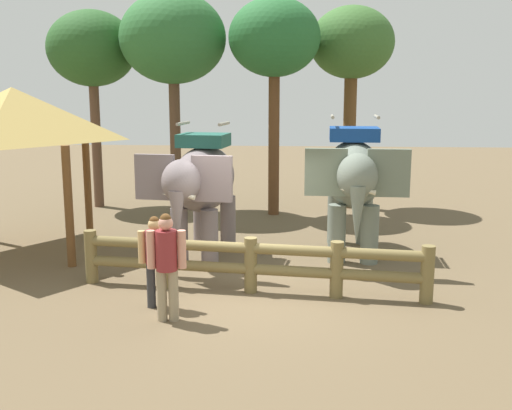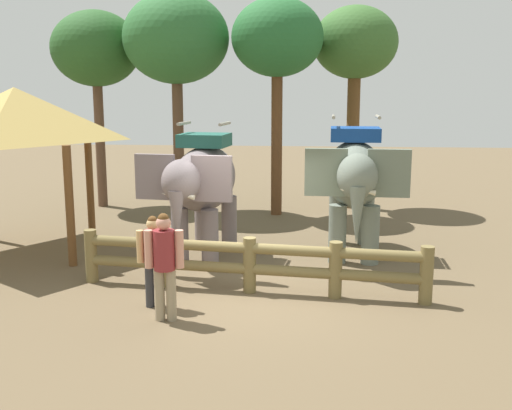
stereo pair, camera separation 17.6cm
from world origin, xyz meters
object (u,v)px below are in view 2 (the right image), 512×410
(log_fence, at_px, (250,261))
(tree_far_right, at_px, (176,40))
(elephant_center, at_px, (354,178))
(thatched_shelter, at_px, (16,116))
(elephant_near_left, at_px, (202,183))
(tree_deep_back, at_px, (355,47))
(tree_back_center, at_px, (96,51))
(tree_far_left, at_px, (277,40))
(tourist_woman_in_black, at_px, (154,255))
(tourist_man_in_blue, at_px, (164,259))

(log_fence, bearing_deg, tree_far_right, 111.17)
(tree_far_right, bearing_deg, log_fence, -68.83)
(elephant_center, distance_m, thatched_shelter, 7.76)
(elephant_near_left, distance_m, tree_deep_back, 7.98)
(tree_deep_back, bearing_deg, tree_back_center, -176.71)
(tree_back_center, bearing_deg, tree_far_left, -8.35)
(log_fence, xyz_separation_m, tree_back_center, (-5.58, 8.11, 4.32))
(elephant_center, relative_size, tourist_woman_in_black, 2.27)
(log_fence, height_order, tree_deep_back, tree_deep_back)
(elephant_center, height_order, thatched_shelter, thatched_shelter)
(tree_back_center, relative_size, tree_far_right, 0.94)
(tree_deep_back, bearing_deg, tree_far_left, -150.86)
(tree_far_right, bearing_deg, thatched_shelter, -117.40)
(elephant_center, height_order, tourist_woman_in_black, elephant_center)
(log_fence, bearing_deg, tree_far_left, 89.14)
(tree_far_left, height_order, tree_far_right, tree_far_right)
(elephant_center, xyz_separation_m, thatched_shelter, (-7.63, -0.30, 1.37))
(elephant_center, relative_size, tree_far_left, 0.58)
(log_fence, distance_m, tourist_woman_in_black, 1.85)
(elephant_near_left, bearing_deg, log_fence, -61.27)
(tree_back_center, bearing_deg, thatched_shelter, -89.52)
(tree_far_left, bearing_deg, tree_far_right, 175.24)
(tree_back_center, bearing_deg, tourist_man_in_blue, -65.70)
(elephant_center, bearing_deg, tourist_woman_in_black, -134.93)
(tourist_man_in_blue, bearing_deg, tree_back_center, 114.30)
(elephant_near_left, relative_size, tree_deep_back, 0.57)
(log_fence, relative_size, elephant_center, 1.78)
(elephant_center, relative_size, tree_back_center, 0.60)
(tourist_woman_in_black, bearing_deg, tree_far_right, 99.02)
(elephant_center, bearing_deg, tourist_man_in_blue, -127.91)
(tourist_man_in_blue, distance_m, tree_far_right, 10.08)
(tree_far_right, bearing_deg, elephant_near_left, -72.53)
(tourist_woman_in_black, bearing_deg, log_fence, 30.12)
(tourist_woman_in_black, bearing_deg, tree_far_left, 78.38)
(elephant_center, relative_size, tree_far_right, 0.56)
(log_fence, xyz_separation_m, tourist_woman_in_black, (-1.57, -0.91, 0.34))
(elephant_center, bearing_deg, log_fence, -127.14)
(tourist_man_in_blue, height_order, thatched_shelter, thatched_shelter)
(tourist_man_in_blue, bearing_deg, tree_far_right, 100.50)
(log_fence, relative_size, tree_back_center, 1.07)
(log_fence, relative_size, tourist_woman_in_black, 4.05)
(elephant_center, distance_m, tourist_woman_in_black, 5.26)
(tree_back_center, height_order, tree_deep_back, tree_deep_back)
(tourist_woman_in_black, distance_m, tree_back_center, 10.65)
(tourist_man_in_blue, distance_m, thatched_shelter, 6.23)
(elephant_near_left, height_order, tree_far_left, tree_far_left)
(tourist_woman_in_black, height_order, tree_deep_back, tree_deep_back)
(elephant_near_left, bearing_deg, elephant_center, 7.13)
(elephant_center, height_order, tree_back_center, tree_back_center)
(tourist_man_in_blue, bearing_deg, thatched_shelter, 137.18)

